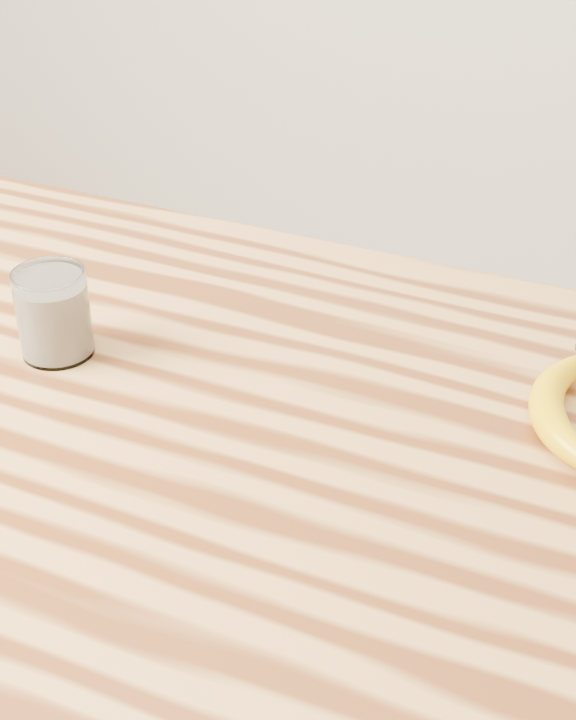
% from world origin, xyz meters
% --- Properties ---
extents(table, '(1.20, 0.80, 0.90)m').
position_xyz_m(table, '(0.00, 0.00, 0.77)').
color(table, '#B37E42').
rests_on(table, ground).
extents(smoothie_glass, '(0.07, 0.07, 0.09)m').
position_xyz_m(smoothie_glass, '(-0.19, 0.04, 0.94)').
color(smoothie_glass, white).
rests_on(smoothie_glass, table).
extents(banana, '(0.17, 0.29, 0.03)m').
position_xyz_m(banana, '(0.29, 0.13, 0.92)').
color(banana, '#D9A402').
rests_on(banana, table).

